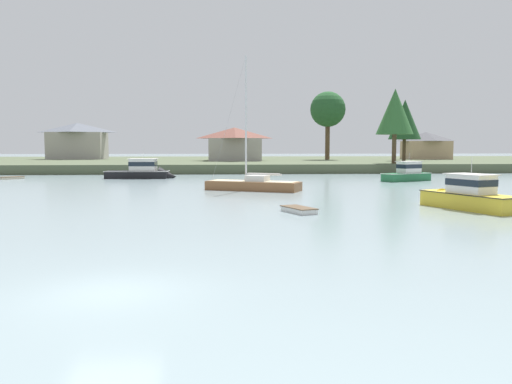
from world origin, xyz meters
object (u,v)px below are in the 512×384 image
mooring_buoy_green (479,185)px  dinghy_cream (12,178)px  dinghy_white (299,211)px  cruiser_yellow (462,200)px  cruiser_green (410,176)px  cruiser_black (146,173)px  sailboat_wood (253,188)px

mooring_buoy_green → dinghy_cream: bearing=164.2°
dinghy_cream → dinghy_white: 44.56m
cruiser_yellow → cruiser_green: 26.46m
cruiser_yellow → mooring_buoy_green: (10.30, 18.04, -0.44)m
dinghy_cream → cruiser_black: size_ratio=0.33×
cruiser_black → cruiser_yellow: bearing=-53.5°
cruiser_yellow → dinghy_white: size_ratio=2.71×
dinghy_white → mooring_buoy_green: 28.49m
sailboat_wood → dinghy_white: size_ratio=4.36×
cruiser_yellow → cruiser_green: (6.22, 25.72, 0.02)m
dinghy_cream → sailboat_wood: bearing=-33.2°
cruiser_green → mooring_buoy_green: size_ratio=13.81×
cruiser_green → dinghy_white: (-16.77, -27.09, -0.43)m
cruiser_green → cruiser_black: 31.13m
cruiser_yellow → sailboat_wood: sailboat_wood is taller
cruiser_black → sailboat_wood: 21.97m
sailboat_wood → cruiser_green: bearing=32.0°
cruiser_yellow → cruiser_green: size_ratio=1.10×
cruiser_green → mooring_buoy_green: bearing=-62.0°
dinghy_cream → cruiser_yellow: cruiser_yellow is taller
cruiser_green → dinghy_white: bearing=-121.8°
dinghy_cream → cruiser_black: (15.67, 0.41, 0.48)m
sailboat_wood → dinghy_white: 15.66m
cruiser_green → dinghy_cream: bearing=171.9°
dinghy_cream → cruiser_black: cruiser_black is taller
cruiser_yellow → sailboat_wood: 18.73m
cruiser_yellow → dinghy_white: 10.65m
sailboat_wood → mooring_buoy_green: bearing=9.7°
dinghy_cream → cruiser_black: bearing=1.5°
dinghy_white → cruiser_black: bearing=111.7°
dinghy_cream → cruiser_yellow: 51.21m
mooring_buoy_green → cruiser_green: bearing=118.0°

